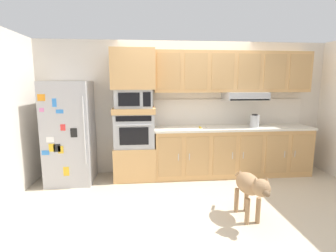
{
  "coord_description": "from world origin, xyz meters",
  "views": [
    {
      "loc": [
        -0.81,
        -3.85,
        1.74
      ],
      "look_at": [
        -0.43,
        0.12,
        1.06
      ],
      "focal_mm": 27.58,
      "sensor_mm": 36.0,
      "label": 1
    }
  ],
  "objects_px": {
    "dog": "(251,186)",
    "screwdriver": "(201,127)",
    "microwave": "(134,98)",
    "electric_kettle": "(254,121)",
    "built_in_oven": "(134,130)",
    "refrigerator": "(70,133)"
  },
  "relations": [
    {
      "from": "dog",
      "to": "refrigerator",
      "type": "bearing_deg",
      "value": -125.84
    },
    {
      "from": "screwdriver",
      "to": "electric_kettle",
      "type": "bearing_deg",
      "value": 1.16
    },
    {
      "from": "refrigerator",
      "to": "microwave",
      "type": "relative_size",
      "value": 2.73
    },
    {
      "from": "built_in_oven",
      "to": "dog",
      "type": "height_order",
      "value": "built_in_oven"
    },
    {
      "from": "refrigerator",
      "to": "dog",
      "type": "xyz_separation_m",
      "value": [
        2.6,
        -1.59,
        -0.43
      ]
    },
    {
      "from": "electric_kettle",
      "to": "dog",
      "type": "distance_m",
      "value": 1.86
    },
    {
      "from": "microwave",
      "to": "dog",
      "type": "relative_size",
      "value": 0.76
    },
    {
      "from": "microwave",
      "to": "screwdriver",
      "type": "xyz_separation_m",
      "value": [
        1.2,
        -0.07,
        -0.53
      ]
    },
    {
      "from": "refrigerator",
      "to": "microwave",
      "type": "xyz_separation_m",
      "value": [
        1.11,
        0.07,
        0.58
      ]
    },
    {
      "from": "dog",
      "to": "electric_kettle",
      "type": "bearing_deg",
      "value": 151.27
    },
    {
      "from": "built_in_oven",
      "to": "microwave",
      "type": "relative_size",
      "value": 1.09
    },
    {
      "from": "refrigerator",
      "to": "microwave",
      "type": "bearing_deg",
      "value": 3.48
    },
    {
      "from": "dog",
      "to": "screwdriver",
      "type": "bearing_deg",
      "value": -174.1
    },
    {
      "from": "built_in_oven",
      "to": "microwave",
      "type": "xyz_separation_m",
      "value": [
        0.0,
        -0.0,
        0.56
      ]
    },
    {
      "from": "built_in_oven",
      "to": "dog",
      "type": "distance_m",
      "value": 2.27
    },
    {
      "from": "built_in_oven",
      "to": "electric_kettle",
      "type": "distance_m",
      "value": 2.22
    },
    {
      "from": "screwdriver",
      "to": "built_in_oven",
      "type": "bearing_deg",
      "value": 176.76
    },
    {
      "from": "refrigerator",
      "to": "built_in_oven",
      "type": "distance_m",
      "value": 1.12
    },
    {
      "from": "microwave",
      "to": "electric_kettle",
      "type": "xyz_separation_m",
      "value": [
        2.22,
        -0.05,
        -0.43
      ]
    },
    {
      "from": "refrigerator",
      "to": "screwdriver",
      "type": "bearing_deg",
      "value": -0.0
    },
    {
      "from": "built_in_oven",
      "to": "dog",
      "type": "xyz_separation_m",
      "value": [
        1.49,
        -1.66,
        -0.45
      ]
    },
    {
      "from": "electric_kettle",
      "to": "microwave",
      "type": "bearing_deg",
      "value": 178.78
    }
  ]
}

